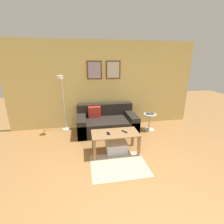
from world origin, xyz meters
TOP-DOWN VIEW (x-y plane):
  - ground_plane at (0.00, 0.00)m, footprint 16.00×16.00m
  - wall_back at (-0.00, 3.13)m, footprint 5.60×0.09m
  - area_rug at (-0.02, 0.95)m, footprint 1.12×0.89m
  - couch at (-0.01, 2.63)m, footprint 1.68×0.97m
  - coffee_table at (0.00, 1.44)m, footprint 1.03×0.53m
  - storage_bin at (0.03, 1.43)m, footprint 0.49×0.36m
  - floor_lamp at (-1.21, 2.81)m, footprint 0.24×0.48m
  - side_table at (1.26, 2.49)m, footprint 0.37×0.37m
  - book_stack at (1.26, 2.48)m, footprint 0.23×0.14m
  - remote_control at (0.21, 1.44)m, footprint 0.11×0.15m
  - cell_phone at (-0.15, 1.42)m, footprint 0.08×0.15m

SIDE VIEW (x-z plane):
  - ground_plane at x=0.00m, z-range 0.00..0.00m
  - area_rug at x=-0.02m, z-range 0.00..0.01m
  - storage_bin at x=0.03m, z-range 0.00..0.24m
  - couch at x=-0.01m, z-range -0.11..0.63m
  - side_table at x=1.26m, z-range 0.05..0.55m
  - coffee_table at x=0.00m, z-range 0.15..0.63m
  - cell_phone at x=-0.15m, z-range 0.49..0.49m
  - remote_control at x=0.21m, z-range 0.49..0.51m
  - book_stack at x=1.26m, z-range 0.49..0.54m
  - floor_lamp at x=-1.21m, z-range 0.18..1.81m
  - wall_back at x=0.00m, z-range 0.01..2.56m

